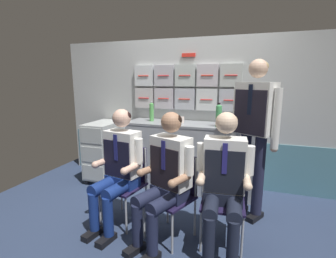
{
  "coord_description": "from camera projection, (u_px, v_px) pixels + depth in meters",
  "views": [
    {
      "loc": [
        0.88,
        -2.24,
        1.56
      ],
      "look_at": [
        0.01,
        0.29,
        1.02
      ],
      "focal_mm": 26.52,
      "sensor_mm": 36.0,
      "label": 1
    }
  ],
  "objects": [
    {
      "name": "crew_member_standing",
      "position": [
        254.0,
        125.0,
        2.7
      ],
      "size": [
        0.49,
        0.4,
        1.77
      ],
      "color": "black",
      "rests_on": "ground"
    },
    {
      "name": "service_trolley",
      "position": [
        104.0,
        149.0,
        3.88
      ],
      "size": [
        0.4,
        0.65,
        0.91
      ],
      "color": "black",
      "rests_on": "ground"
    },
    {
      "name": "folding_chair_right",
      "position": [
        223.0,
        190.0,
        2.41
      ],
      "size": [
        0.43,
        0.44,
        0.83
      ],
      "color": "#A8AAAF",
      "rests_on": "ground"
    },
    {
      "name": "crew_member_right",
      "position": [
        224.0,
        177.0,
        2.22
      ],
      "size": [
        0.52,
        0.65,
        1.28
      ],
      "color": "black",
      "rests_on": "ground"
    },
    {
      "name": "ground",
      "position": [
        159.0,
        229.0,
        2.67
      ],
      "size": [
        4.8,
        4.8,
        0.04
      ],
      "primitive_type": "cube",
      "color": "#2A3853"
    },
    {
      "name": "crew_member_center",
      "position": [
        166.0,
        173.0,
        2.33
      ],
      "size": [
        0.56,
        0.7,
        1.27
      ],
      "color": "black",
      "rests_on": "ground"
    },
    {
      "name": "galley_bulkhead",
      "position": [
        191.0,
        113.0,
        3.73
      ],
      "size": [
        4.2,
        0.14,
        2.15
      ],
      "color": "#B5B9B8",
      "rests_on": "ground"
    },
    {
      "name": "folding_chair_left",
      "position": [
        128.0,
        176.0,
        2.77
      ],
      "size": [
        0.47,
        0.47,
        0.83
      ],
      "color": "#A8AAAF",
      "rests_on": "ground"
    },
    {
      "name": "snack_banana",
      "position": [
        239.0,
        123.0,
        3.37
      ],
      "size": [
        0.17,
        0.1,
        0.04
      ],
      "color": "yellow",
      "rests_on": "galley_counter"
    },
    {
      "name": "coffee_cup_spare",
      "position": [
        223.0,
        123.0,
        3.29
      ],
      "size": [
        0.07,
        0.07,
        0.07
      ],
      "color": "navy",
      "rests_on": "galley_counter"
    },
    {
      "name": "crew_member_left",
      "position": [
        118.0,
        164.0,
        2.6
      ],
      "size": [
        0.52,
        0.66,
        1.26
      ],
      "color": "black",
      "rests_on": "ground"
    },
    {
      "name": "paper_cup_blue",
      "position": [
        182.0,
        120.0,
        3.5
      ],
      "size": [
        0.07,
        0.07,
        0.08
      ],
      "color": "beige",
      "rests_on": "galley_counter"
    },
    {
      "name": "folding_chair_center",
      "position": [
        176.0,
        187.0,
        2.48
      ],
      "size": [
        0.52,
        0.52,
        0.83
      ],
      "color": "#A8AAAF",
      "rests_on": "ground"
    },
    {
      "name": "galley_counter",
      "position": [
        191.0,
        156.0,
        3.56
      ],
      "size": [
        1.84,
        0.53,
        0.96
      ],
      "color": "#9B9FA5",
      "rests_on": "ground"
    },
    {
      "name": "sparkling_bottle_green",
      "position": [
        219.0,
        115.0,
        3.19
      ],
      "size": [
        0.08,
        0.08,
        0.31
      ],
      "color": "#48A25C",
      "rests_on": "galley_counter"
    },
    {
      "name": "water_bottle_tall",
      "position": [
        152.0,
        112.0,
        3.64
      ],
      "size": [
        0.06,
        0.06,
        0.29
      ],
      "color": "#52A351",
      "rests_on": "galley_counter"
    }
  ]
}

